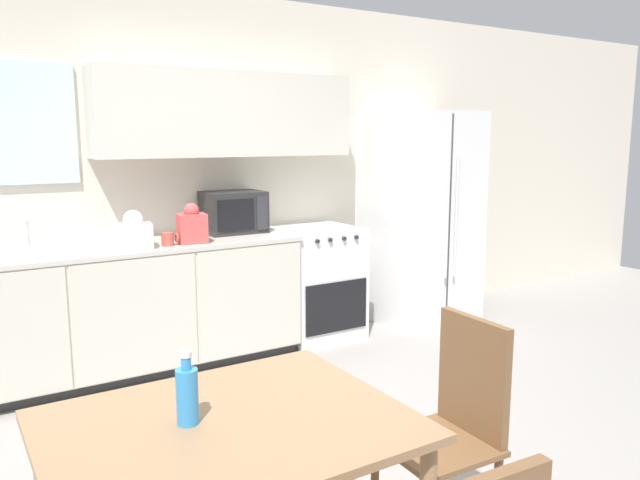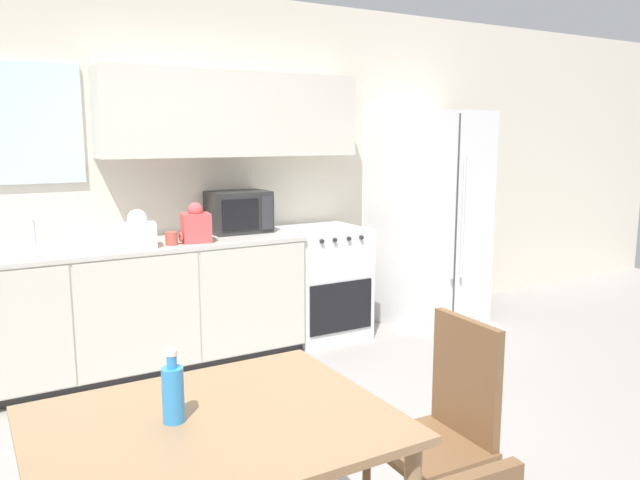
{
  "view_description": "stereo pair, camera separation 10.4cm",
  "coord_description": "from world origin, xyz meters",
  "px_view_note": "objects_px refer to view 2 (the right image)",
  "views": [
    {
      "loc": [
        -1.35,
        -2.44,
        1.64
      ],
      "look_at": [
        0.51,
        0.53,
        1.05
      ],
      "focal_mm": 35.0,
      "sensor_mm": 36.0,
      "label": 1
    },
    {
      "loc": [
        -1.26,
        -2.5,
        1.64
      ],
      "look_at": [
        0.51,
        0.53,
        1.05
      ],
      "focal_mm": 35.0,
      "sensor_mm": 36.0,
      "label": 2
    }
  ],
  "objects_px": {
    "microwave": "(239,212)",
    "coffee_mug": "(173,238)",
    "oven_range": "(321,282)",
    "dining_chair_side": "(448,418)",
    "refrigerator": "(428,217)",
    "dining_table": "(214,448)",
    "drink_bottle": "(173,392)"
  },
  "relations": [
    {
      "from": "coffee_mug",
      "to": "dining_chair_side",
      "type": "relative_size",
      "value": 0.12
    },
    {
      "from": "dining_table",
      "to": "dining_chair_side",
      "type": "xyz_separation_m",
      "value": [
        0.95,
        -0.07,
        -0.1
      ]
    },
    {
      "from": "oven_range",
      "to": "dining_chair_side",
      "type": "height_order",
      "value": "dining_chair_side"
    },
    {
      "from": "oven_range",
      "to": "dining_chair_side",
      "type": "xyz_separation_m",
      "value": [
        -0.91,
        -2.55,
        0.09
      ]
    },
    {
      "from": "oven_range",
      "to": "coffee_mug",
      "type": "height_order",
      "value": "coffee_mug"
    },
    {
      "from": "oven_range",
      "to": "dining_table",
      "type": "relative_size",
      "value": 0.79
    },
    {
      "from": "microwave",
      "to": "coffee_mug",
      "type": "distance_m",
      "value": 0.69
    },
    {
      "from": "refrigerator",
      "to": "dining_chair_side",
      "type": "distance_m",
      "value": 3.22
    },
    {
      "from": "drink_bottle",
      "to": "microwave",
      "type": "bearing_deg",
      "value": 62.79
    },
    {
      "from": "refrigerator",
      "to": "dining_table",
      "type": "distance_m",
      "value": 3.82
    },
    {
      "from": "microwave",
      "to": "dining_table",
      "type": "height_order",
      "value": "microwave"
    },
    {
      "from": "oven_range",
      "to": "dining_chair_side",
      "type": "relative_size",
      "value": 0.97
    },
    {
      "from": "refrigerator",
      "to": "coffee_mug",
      "type": "xyz_separation_m",
      "value": [
        -2.34,
        -0.13,
        0.02
      ]
    },
    {
      "from": "refrigerator",
      "to": "drink_bottle",
      "type": "distance_m",
      "value": 3.86
    },
    {
      "from": "microwave",
      "to": "dining_chair_side",
      "type": "xyz_separation_m",
      "value": [
        -0.25,
        -2.67,
        -0.52
      ]
    },
    {
      "from": "refrigerator",
      "to": "dining_table",
      "type": "relative_size",
      "value": 1.62
    },
    {
      "from": "dining_chair_side",
      "to": "oven_range",
      "type": "bearing_deg",
      "value": -17.46
    },
    {
      "from": "microwave",
      "to": "coffee_mug",
      "type": "xyz_separation_m",
      "value": [
        -0.61,
        -0.3,
        -0.11
      ]
    },
    {
      "from": "refrigerator",
      "to": "coffee_mug",
      "type": "relative_size",
      "value": 15.97
    },
    {
      "from": "oven_range",
      "to": "dining_table",
      "type": "xyz_separation_m",
      "value": [
        -1.86,
        -2.49,
        0.18
      ]
    },
    {
      "from": "microwave",
      "to": "dining_table",
      "type": "relative_size",
      "value": 0.39
    },
    {
      "from": "refrigerator",
      "to": "drink_bottle",
      "type": "relative_size",
      "value": 7.63
    },
    {
      "from": "oven_range",
      "to": "coffee_mug",
      "type": "relative_size",
      "value": 7.81
    },
    {
      "from": "refrigerator",
      "to": "oven_range",
      "type": "bearing_deg",
      "value": 177.25
    },
    {
      "from": "microwave",
      "to": "drink_bottle",
      "type": "xyz_separation_m",
      "value": [
        -1.31,
        -2.55,
        -0.23
      ]
    },
    {
      "from": "dining_chair_side",
      "to": "drink_bottle",
      "type": "xyz_separation_m",
      "value": [
        -1.06,
        0.12,
        0.29
      ]
    },
    {
      "from": "microwave",
      "to": "coffee_mug",
      "type": "relative_size",
      "value": 3.88
    },
    {
      "from": "refrigerator",
      "to": "microwave",
      "type": "bearing_deg",
      "value": 174.42
    },
    {
      "from": "refrigerator",
      "to": "coffee_mug",
      "type": "height_order",
      "value": "refrigerator"
    },
    {
      "from": "oven_range",
      "to": "dining_table",
      "type": "bearing_deg",
      "value": -126.83
    },
    {
      "from": "dining_table",
      "to": "oven_range",
      "type": "bearing_deg",
      "value": 53.17
    },
    {
      "from": "dining_table",
      "to": "drink_bottle",
      "type": "bearing_deg",
      "value": 152.94
    }
  ]
}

